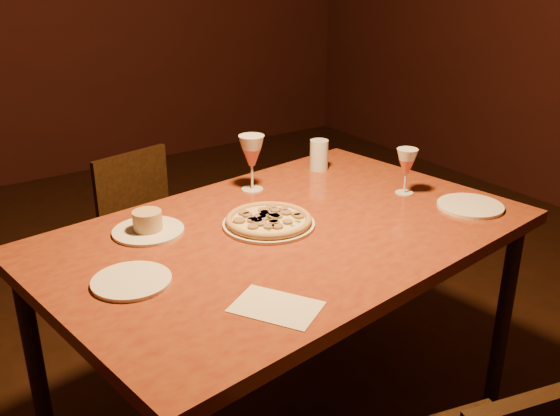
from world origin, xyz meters
TOP-DOWN VIEW (x-y plane):
  - dining_table at (0.27, 0.26)m, footprint 1.60×1.15m
  - chair_far at (0.22, 1.25)m, footprint 0.45×0.45m
  - pizza_plate at (0.24, 0.32)m, footprint 0.29×0.29m
  - ramekin_saucer at (-0.09, 0.48)m, footprint 0.22×0.22m
  - wine_glass_far at (0.36, 0.61)m, footprint 0.09×0.09m
  - wine_glass_right at (0.79, 0.28)m, footprint 0.07×0.07m
  - water_tumbler at (0.70, 0.66)m, footprint 0.07×0.07m
  - side_plate_left at (-0.26, 0.21)m, footprint 0.21×0.21m
  - side_plate_near at (0.88, 0.06)m, footprint 0.22×0.22m
  - menu_card at (-0.01, -0.10)m, footprint 0.23×0.25m

SIDE VIEW (x-z plane):
  - chair_far at x=0.22m, z-range 0.05..0.82m
  - dining_table at x=0.27m, z-range 0.33..1.12m
  - menu_card at x=-0.01m, z-range 0.80..0.80m
  - side_plate_left at x=-0.26m, z-range 0.80..0.81m
  - side_plate_near at x=0.88m, z-range 0.80..0.81m
  - pizza_plate at x=0.24m, z-range 0.80..0.83m
  - ramekin_saucer at x=-0.09m, z-range 0.78..0.85m
  - water_tumbler at x=0.70m, z-range 0.80..0.92m
  - wine_glass_right at x=0.79m, z-range 0.80..0.96m
  - wine_glass_far at x=0.36m, z-range 0.80..1.00m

